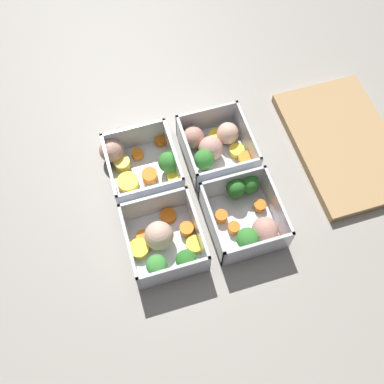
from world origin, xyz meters
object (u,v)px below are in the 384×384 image
(container_far_left, at_px, (214,147))
(container_far_right, at_px, (248,216))
(container_near_left, at_px, (140,164))
(container_near_right, at_px, (164,243))

(container_far_left, relative_size, container_far_right, 0.93)
(container_near_left, relative_size, container_far_left, 1.16)
(container_far_right, bearing_deg, container_far_left, -175.39)
(container_near_left, distance_m, container_near_right, 0.16)
(container_far_right, bearing_deg, container_near_right, -88.37)
(container_near_right, bearing_deg, container_near_left, -178.96)
(container_near_left, distance_m, container_far_right, 0.22)
(container_near_left, height_order, container_near_right, same)
(container_near_left, height_order, container_far_right, same)
(container_far_left, distance_m, container_far_right, 0.15)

